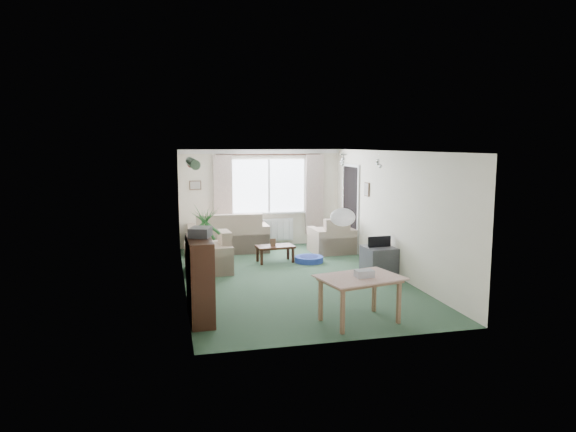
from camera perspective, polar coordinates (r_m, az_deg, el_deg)
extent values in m
plane|color=#2B4933|center=(9.84, 0.40, -6.88)|extent=(6.50, 6.50, 0.00)
cube|color=white|center=(12.75, -2.15, 3.37)|extent=(1.80, 0.03, 1.30)
cube|color=black|center=(12.64, -2.10, 6.82)|extent=(2.60, 0.03, 0.03)
cube|color=beige|center=(12.50, -7.24, 2.16)|extent=(0.45, 0.08, 2.00)
cube|color=beige|center=(12.95, 2.95, 2.41)|extent=(0.45, 0.08, 2.00)
cube|color=white|center=(12.85, -2.09, -1.54)|extent=(1.20, 0.10, 0.55)
cube|color=black|center=(12.30, 6.99, 0.80)|extent=(0.03, 0.95, 2.00)
sphere|color=white|center=(7.44, 6.11, -0.14)|extent=(0.36, 0.36, 0.36)
cylinder|color=#196626|center=(6.96, -10.60, 5.83)|extent=(1.60, 1.60, 0.12)
sphere|color=silver|center=(10.75, 6.06, 6.31)|extent=(0.20, 0.20, 0.20)
sphere|color=silver|center=(9.74, 10.08, 6.07)|extent=(0.20, 0.20, 0.20)
cube|color=brown|center=(12.53, -10.27, 3.39)|extent=(0.28, 0.03, 0.22)
cube|color=brown|center=(11.31, 8.76, 2.94)|extent=(0.03, 0.24, 0.30)
cube|color=tan|center=(12.24, -6.70, -1.75)|extent=(1.88, 1.01, 0.93)
cube|color=beige|center=(12.10, 4.86, -2.07)|extent=(0.98, 0.93, 0.84)
cube|color=beige|center=(10.32, -8.83, -3.97)|extent=(0.91, 0.96, 0.81)
cube|color=black|center=(11.10, -1.44, -4.22)|extent=(0.83, 0.51, 0.36)
cube|color=brown|center=(11.02, -1.69, -2.93)|extent=(0.12, 0.05, 0.16)
cube|color=black|center=(7.52, -9.77, -6.97)|extent=(0.36, 0.99, 1.20)
cube|color=#3A393F|center=(7.50, -9.71, -1.79)|extent=(0.37, 0.42, 0.14)
cylinder|color=#1C522D|center=(9.36, -9.15, -3.31)|extent=(0.79, 0.79, 1.42)
cube|color=tan|center=(7.47, 7.94, -9.23)|extent=(1.16, 0.90, 0.65)
cube|color=#B6B6C1|center=(7.36, 8.46, -6.41)|extent=(0.26, 0.19, 0.12)
cube|color=#3D3E43|center=(10.14, 10.07, -4.94)|extent=(0.59, 0.64, 0.56)
cylinder|color=navy|center=(11.12, 2.34, -4.82)|extent=(0.62, 0.62, 0.12)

